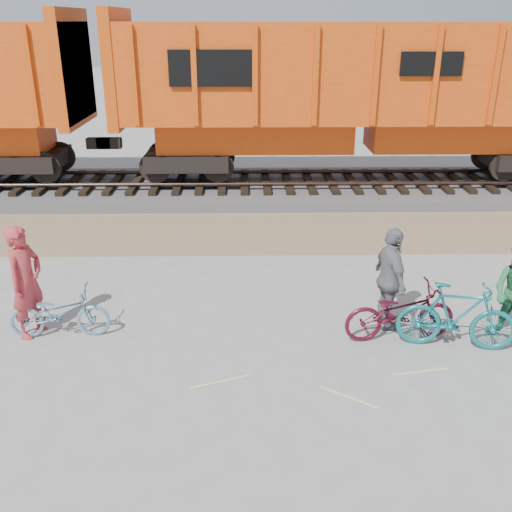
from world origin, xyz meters
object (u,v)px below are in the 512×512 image
object	(u,v)px
bicycle_maroon	(400,312)
bicycle_teal	(457,316)
person_solo	(26,282)
person_woman	(390,279)
hopper_car_center	(363,91)
bicycle_blue	(59,313)

from	to	relation	value
bicycle_maroon	bicycle_teal	bearing A→B (deg)	-115.74
person_solo	person_woman	world-z (taller)	person_solo
person_woman	hopper_car_center	bearing A→B (deg)	-16.36
bicycle_teal	person_solo	distance (m)	6.91
hopper_car_center	person_solo	bearing A→B (deg)	-129.70
hopper_car_center	bicycle_maroon	distance (m)	9.02
person_solo	person_woman	size ratio (longest dim) A/B	1.07
person_solo	person_woman	bearing A→B (deg)	-69.02
bicycle_blue	person_solo	world-z (taller)	person_solo
hopper_car_center	bicycle_teal	distance (m)	9.24
bicycle_blue	person_woman	xyz separation A→B (m)	(5.46, 0.22, 0.47)
bicycle_blue	bicycle_teal	bearing A→B (deg)	-97.75
bicycle_teal	person_woman	xyz separation A→B (m)	(-0.92, 0.69, 0.33)
bicycle_blue	bicycle_teal	distance (m)	6.40
hopper_car_center	person_woman	bearing A→B (deg)	-96.68
hopper_car_center	bicycle_maroon	xyz separation A→B (m)	(-0.86, -8.62, -2.53)
hopper_car_center	bicycle_blue	world-z (taller)	hopper_car_center
bicycle_maroon	person_woman	bearing A→B (deg)	7.81
bicycle_blue	person_woman	size ratio (longest dim) A/B	0.91
hopper_car_center	bicycle_teal	xyz separation A→B (m)	(-0.04, -8.91, -2.45)
bicycle_maroon	person_woman	distance (m)	0.58
hopper_car_center	bicycle_teal	world-z (taller)	hopper_car_center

